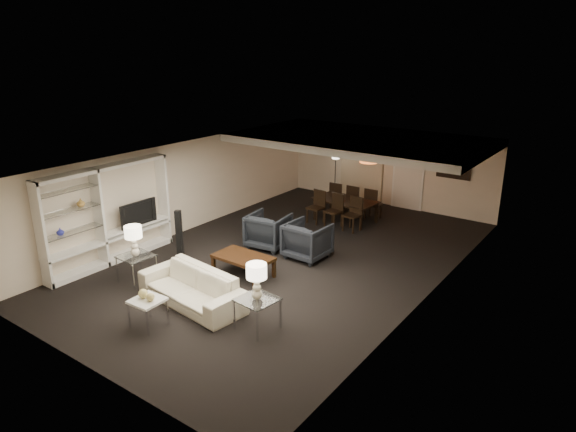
% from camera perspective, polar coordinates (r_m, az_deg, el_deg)
% --- Properties ---
extents(floor, '(11.00, 11.00, 0.00)m').
position_cam_1_polar(floor, '(12.58, 0.00, -4.75)').
color(floor, black).
rests_on(floor, ground).
extents(ceiling, '(7.00, 11.00, 0.02)m').
position_cam_1_polar(ceiling, '(11.81, 0.00, 6.45)').
color(ceiling, silver).
rests_on(ceiling, ground).
extents(wall_back, '(7.00, 0.02, 2.50)m').
position_cam_1_polar(wall_back, '(16.76, 11.09, 5.39)').
color(wall_back, beige).
rests_on(wall_back, ground).
extents(wall_front, '(7.00, 0.02, 2.50)m').
position_cam_1_polar(wall_front, '(8.63, -22.09, -8.59)').
color(wall_front, beige).
rests_on(wall_front, ground).
extents(wall_left, '(0.02, 11.00, 2.50)m').
position_cam_1_polar(wall_left, '(14.38, -11.42, 3.18)').
color(wall_left, beige).
rests_on(wall_left, ground).
extents(wall_right, '(0.02, 11.00, 2.50)m').
position_cam_1_polar(wall_right, '(10.61, 15.56, -2.77)').
color(wall_right, beige).
rests_on(wall_right, ground).
extents(ceiling_soffit, '(7.00, 4.00, 0.20)m').
position_cam_1_polar(ceiling_soffit, '(14.76, 8.04, 8.34)').
color(ceiling_soffit, silver).
rests_on(ceiling_soffit, ceiling).
extents(curtains, '(1.50, 0.12, 2.40)m').
position_cam_1_polar(curtains, '(17.08, 8.23, 5.62)').
color(curtains, beige).
rests_on(curtains, wall_back).
extents(door, '(0.90, 0.05, 2.10)m').
position_cam_1_polar(door, '(16.51, 13.21, 4.32)').
color(door, silver).
rests_on(door, wall_back).
extents(painting, '(0.95, 0.04, 0.65)m').
position_cam_1_polar(painting, '(15.92, 17.97, 5.24)').
color(painting, '#142D38').
rests_on(painting, wall_back).
extents(media_unit, '(0.38, 3.40, 2.35)m').
position_cam_1_polar(media_unit, '(12.71, -19.32, 0.06)').
color(media_unit, white).
rests_on(media_unit, wall_left).
extents(pendant_light, '(0.52, 0.52, 0.24)m').
position_cam_1_polar(pendant_light, '(14.72, 8.99, 6.36)').
color(pendant_light, '#D8591E').
rests_on(pendant_light, ceiling_soffit).
extents(sofa, '(2.50, 1.21, 0.70)m').
position_cam_1_polar(sofa, '(10.57, -10.67, -7.78)').
color(sofa, beige).
rests_on(sofa, floor).
extents(coffee_table, '(1.34, 0.80, 0.47)m').
position_cam_1_polar(coffee_table, '(11.66, -4.97, -5.53)').
color(coffee_table, black).
rests_on(coffee_table, floor).
extents(armchair_left, '(1.08, 1.10, 0.90)m').
position_cam_1_polar(armchair_left, '(13.15, -2.18, -1.61)').
color(armchair_left, black).
rests_on(armchair_left, floor).
extents(armchair_right, '(0.99, 1.01, 0.90)m').
position_cam_1_polar(armchair_right, '(12.49, 2.18, -2.73)').
color(armchair_right, black).
rests_on(armchair_right, floor).
extents(side_table_left, '(0.70, 0.70, 0.62)m').
position_cam_1_polar(side_table_left, '(11.78, -16.45, -5.62)').
color(side_table_left, silver).
rests_on(side_table_left, floor).
extents(side_table_right, '(0.73, 0.73, 0.62)m').
position_cam_1_polar(side_table_right, '(9.55, -3.42, -10.80)').
color(side_table_right, silver).
rests_on(side_table_right, floor).
extents(table_lamp_left, '(0.38, 0.38, 0.68)m').
position_cam_1_polar(table_lamp_left, '(11.54, -16.74, -2.68)').
color(table_lamp_left, beige).
rests_on(table_lamp_left, side_table_left).
extents(table_lamp_right, '(0.40, 0.40, 0.68)m').
position_cam_1_polar(table_lamp_right, '(9.25, -3.49, -7.30)').
color(table_lamp_right, '#EDE6C8').
rests_on(table_lamp_right, side_table_right).
extents(marble_table, '(0.57, 0.57, 0.55)m').
position_cam_1_polar(marble_table, '(9.98, -15.25, -10.34)').
color(marble_table, white).
rests_on(marble_table, floor).
extents(gold_gourd_a, '(0.18, 0.18, 0.18)m').
position_cam_1_polar(gold_gourd_a, '(9.88, -15.80, -8.30)').
color(gold_gourd_a, tan).
rests_on(gold_gourd_a, marble_table).
extents(gold_gourd_b, '(0.15, 0.15, 0.15)m').
position_cam_1_polar(gold_gourd_b, '(9.74, -15.05, -8.71)').
color(gold_gourd_b, tan).
rests_on(gold_gourd_b, marble_table).
extents(television, '(1.04, 0.14, 0.60)m').
position_cam_1_polar(television, '(13.14, -16.55, 0.37)').
color(television, black).
rests_on(television, media_unit).
extents(vase_blue, '(0.16, 0.16, 0.17)m').
position_cam_1_polar(vase_blue, '(12.11, -23.99, -1.59)').
color(vase_blue, '#272CA9').
rests_on(vase_blue, media_unit).
extents(vase_amber, '(0.18, 0.18, 0.19)m').
position_cam_1_polar(vase_amber, '(12.23, -22.05, 1.39)').
color(vase_amber, '#B4863C').
rests_on(vase_amber, media_unit).
extents(floor_speaker, '(0.18, 0.18, 1.21)m').
position_cam_1_polar(floor_speaker, '(12.70, -12.00, -2.00)').
color(floor_speaker, black).
rests_on(floor_speaker, floor).
extents(dining_table, '(1.92, 1.19, 0.64)m').
position_cam_1_polar(dining_table, '(15.21, 6.30, 0.64)').
color(dining_table, black).
rests_on(dining_table, floor).
extents(chair_nl, '(0.48, 0.48, 0.95)m').
position_cam_1_polar(chair_nl, '(14.92, 3.09, 1.00)').
color(chair_nl, black).
rests_on(chair_nl, floor).
extents(chair_nm, '(0.50, 0.50, 0.95)m').
position_cam_1_polar(chair_nm, '(14.63, 5.06, 0.58)').
color(chair_nm, black).
rests_on(chair_nm, floor).
extents(chair_nr, '(0.49, 0.49, 0.95)m').
position_cam_1_polar(chair_nr, '(14.35, 7.12, 0.14)').
color(chair_nr, black).
rests_on(chair_nr, floor).
extents(chair_fl, '(0.46, 0.46, 0.95)m').
position_cam_1_polar(chair_fl, '(15.99, 5.61, 2.14)').
color(chair_fl, black).
rests_on(chair_fl, floor).
extents(chair_fm, '(0.44, 0.44, 0.95)m').
position_cam_1_polar(chair_fm, '(15.71, 7.50, 1.77)').
color(chair_fm, black).
rests_on(chair_fm, floor).
extents(chair_fr, '(0.44, 0.44, 0.95)m').
position_cam_1_polar(chair_fr, '(15.45, 9.45, 1.39)').
color(chair_fr, black).
rests_on(chair_fr, floor).
extents(floor_lamp, '(0.30, 0.30, 1.66)m').
position_cam_1_polar(floor_lamp, '(16.96, 5.26, 4.35)').
color(floor_lamp, black).
rests_on(floor_lamp, floor).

